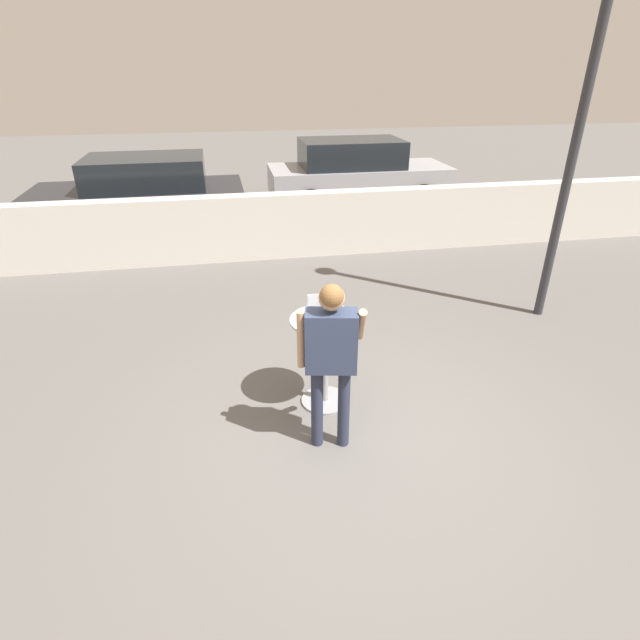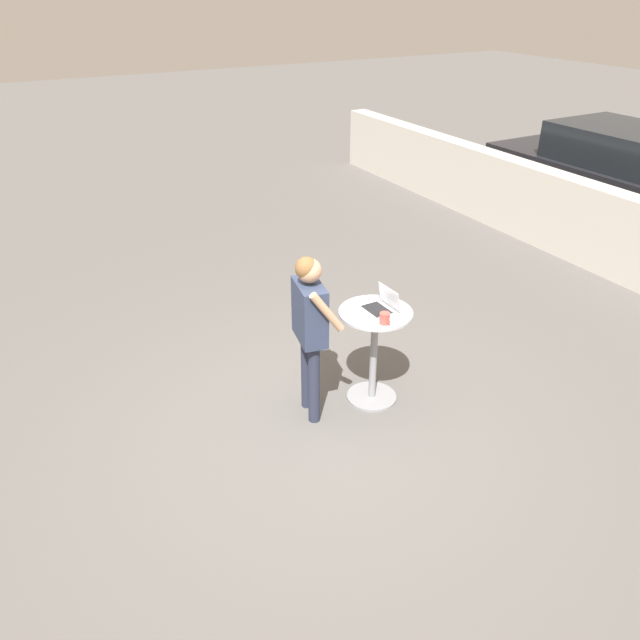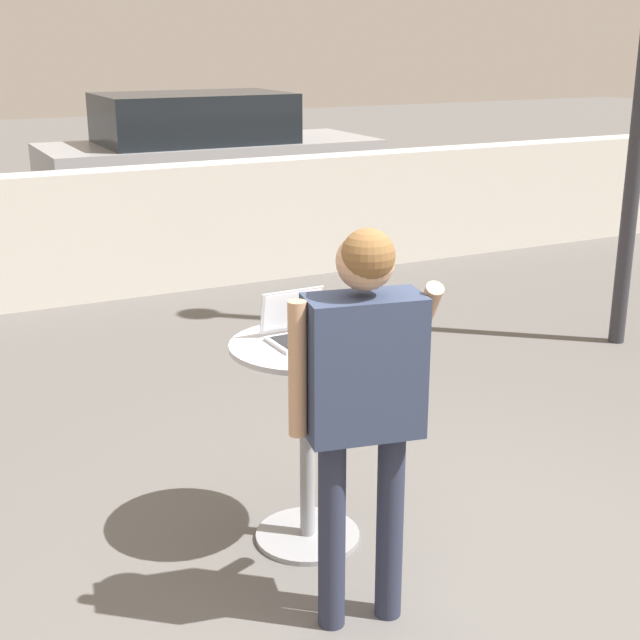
{
  "view_description": "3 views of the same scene",
  "coord_description": "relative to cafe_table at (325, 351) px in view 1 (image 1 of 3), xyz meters",
  "views": [
    {
      "loc": [
        -1.07,
        -3.55,
        3.21
      ],
      "look_at": [
        -0.36,
        0.25,
        1.22
      ],
      "focal_mm": 28.0,
      "sensor_mm": 36.0,
      "label": 1
    },
    {
      "loc": [
        4.04,
        -2.21,
        3.75
      ],
      "look_at": [
        -0.4,
        0.2,
        0.95
      ],
      "focal_mm": 35.0,
      "sensor_mm": 36.0,
      "label": 2
    },
    {
      "loc": [
        -1.85,
        -2.68,
        2.3
      ],
      "look_at": [
        -0.36,
        0.29,
        1.24
      ],
      "focal_mm": 50.0,
      "sensor_mm": 36.0,
      "label": 3
    }
  ],
  "objects": [
    {
      "name": "standing_person",
      "position": [
        -0.08,
        -0.66,
        0.43
      ],
      "size": [
        0.62,
        0.34,
        1.65
      ],
      "color": "#282D42",
      "rests_on": "ground_plane"
    },
    {
      "name": "coffee_mug",
      "position": [
        0.23,
        -0.06,
        0.42
      ],
      "size": [
        0.13,
        0.09,
        0.11
      ],
      "color": "#C14C42",
      "rests_on": "cafe_table"
    },
    {
      "name": "ground_plane",
      "position": [
        0.22,
        -0.7,
        -0.62
      ],
      "size": [
        50.0,
        50.0,
        0.0
      ],
      "primitive_type": "plane",
      "color": "#5B5956"
    },
    {
      "name": "pavement_kerb",
      "position": [
        0.22,
        4.6,
        -0.04
      ],
      "size": [
        16.07,
        0.35,
        1.16
      ],
      "color": "beige",
      "rests_on": "ground_plane"
    },
    {
      "name": "street_lamp",
      "position": [
        3.44,
        1.51,
        2.69
      ],
      "size": [
        0.32,
        0.32,
        5.27
      ],
      "color": "#2D2D33",
      "rests_on": "ground_plane"
    },
    {
      "name": "parked_car_further_down",
      "position": [
        -2.56,
        6.52,
        0.19
      ],
      "size": [
        4.25,
        2.03,
        1.57
      ],
      "color": "black",
      "rests_on": "ground_plane"
    },
    {
      "name": "parked_car_near_street",
      "position": [
        2.36,
        7.97,
        0.19
      ],
      "size": [
        4.4,
        1.89,
        1.6
      ],
      "color": "#9E9EA3",
      "rests_on": "ground_plane"
    },
    {
      "name": "cafe_table",
      "position": [
        0.0,
        0.0,
        0.0
      ],
      "size": [
        0.7,
        0.7,
        0.99
      ],
      "color": "gray",
      "rests_on": "ground_plane"
    },
    {
      "name": "laptop",
      "position": [
        -0.0,
        0.06,
        0.41
      ],
      "size": [
        0.32,
        0.29,
        0.21
      ],
      "color": "#B7BABF",
      "rests_on": "cafe_table"
    }
  ]
}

